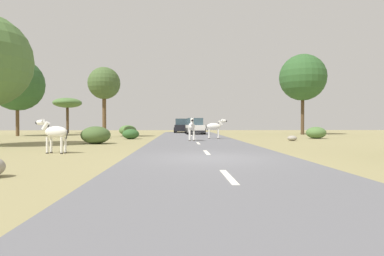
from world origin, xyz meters
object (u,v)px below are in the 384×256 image
bush_2 (131,134)px  car_1 (183,126)px  zebra_0 (192,127)px  bush_1 (128,130)px  tree_5 (104,84)px  bush_0 (96,135)px  zebra_1 (215,127)px  zebra_2 (54,132)px  tree_3 (303,78)px  rock_2 (107,136)px  car_0 (195,127)px  tree_2 (67,103)px  rock_0 (292,138)px  tree_4 (17,84)px  bush_3 (316,133)px

bush_2 → car_1: bearing=74.8°
zebra_0 → bush_1: zebra_0 is taller
tree_5 → bush_0: size_ratio=3.52×
zebra_1 → bush_1: bearing=-136.1°
car_1 → zebra_2: bearing=-99.2°
tree_3 → bush_1: 19.45m
bush_1 → rock_2: 6.23m
car_0 → tree_3: (11.65, -0.83, 5.32)m
car_0 → tree_2: size_ratio=1.03×
zebra_0 → tree_3: tree_3 is taller
tree_5 → rock_0: 16.69m
zebra_2 → car_0: 22.96m
zebra_2 → bush_1: zebra_2 is taller
tree_3 → tree_4: (-28.88, -2.92, -1.21)m
bush_2 → tree_4: bearing=151.9°
zebra_2 → bush_1: bearing=14.1°
zebra_1 → car_0: 10.86m
zebra_2 → tree_2: (-8.45, 26.34, 2.78)m
bush_0 → rock_2: (-0.81, 6.70, -0.36)m
zebra_0 → rock_2: zebra_0 is taller
bush_2 → rock_0: 12.11m
zebra_1 → bush_0: 9.22m
bush_0 → bush_3: (16.02, 5.94, -0.06)m
zebra_0 → tree_3: (12.48, 12.73, 5.17)m
zebra_0 → tree_5: 11.06m
bush_0 → bush_1: (-0.14, 12.89, -0.01)m
tree_5 → zebra_1: bearing=-25.2°
tree_3 → bush_3: size_ratio=5.49×
tree_4 → bush_3: 27.60m
zebra_0 → bush_0: zebra_0 is taller
car_0 → bush_3: bearing=131.0°
tree_3 → rock_2: tree_3 is taller
tree_5 → bush_2: tree_5 is taller
zebra_1 → tree_4: size_ratio=0.22×
tree_2 → rock_2: tree_2 is taller
zebra_0 → zebra_1: bearing=-124.4°
rock_2 → tree_2: bearing=119.9°
car_1 → tree_5: 14.21m
tree_3 → rock_2: 21.71m
bush_0 → tree_4: bearing=131.2°
zebra_2 → bush_2: 11.97m
zebra_2 → bush_3: size_ratio=0.96×
tree_5 → rock_0: bearing=-24.3°
car_1 → tree_4: bearing=-148.0°
tree_4 → zebra_2: bearing=-60.2°
zebra_0 → zebra_1: size_ratio=1.02×
tree_2 → bush_2: tree_2 is taller
tree_2 → tree_5: tree_5 is taller
zebra_0 → bush_3: zebra_0 is taller
rock_0 → bush_0: bearing=-167.9°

